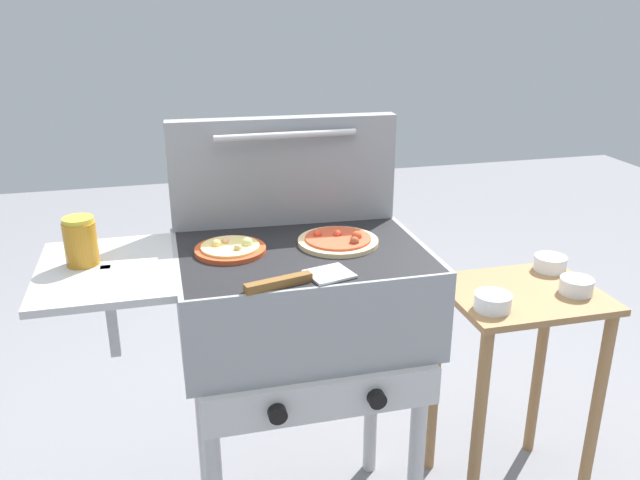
{
  "coord_description": "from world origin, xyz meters",
  "views": [
    {
      "loc": [
        -0.33,
        -1.52,
        1.51
      ],
      "look_at": [
        0.05,
        0.0,
        0.92
      ],
      "focal_mm": 36.66,
      "sensor_mm": 36.0,
      "label": 1
    }
  ],
  "objects_px": {
    "pizza_pepperoni": "(338,240)",
    "topping_bowl_far": "(493,302)",
    "pizza_cheese": "(231,249)",
    "sauce_jar": "(81,241)",
    "spatula": "(300,279)",
    "prep_table": "(517,350)",
    "topping_bowl_near": "(576,286)",
    "grill": "(297,301)",
    "topping_bowl_middle": "(550,264)"
  },
  "relations": [
    {
      "from": "spatula",
      "to": "pizza_cheese",
      "type": "bearing_deg",
      "value": 120.29
    },
    {
      "from": "pizza_cheese",
      "to": "sauce_jar",
      "type": "xyz_separation_m",
      "value": [
        -0.35,
        0.01,
        0.05
      ]
    },
    {
      "from": "grill",
      "to": "pizza_pepperoni",
      "type": "relative_size",
      "value": 4.56
    },
    {
      "from": "pizza_cheese",
      "to": "sauce_jar",
      "type": "relative_size",
      "value": 1.52
    },
    {
      "from": "pizza_cheese",
      "to": "topping_bowl_near",
      "type": "bearing_deg",
      "value": -4.22
    },
    {
      "from": "pizza_cheese",
      "to": "spatula",
      "type": "xyz_separation_m",
      "value": [
        0.13,
        -0.22,
        -0.0
      ]
    },
    {
      "from": "prep_table",
      "to": "topping_bowl_middle",
      "type": "relative_size",
      "value": 7.16
    },
    {
      "from": "pizza_cheese",
      "to": "topping_bowl_near",
      "type": "distance_m",
      "value": 0.99
    },
    {
      "from": "prep_table",
      "to": "topping_bowl_far",
      "type": "height_order",
      "value": "topping_bowl_far"
    },
    {
      "from": "sauce_jar",
      "to": "prep_table",
      "type": "xyz_separation_m",
      "value": [
        1.19,
        -0.03,
        -0.45
      ]
    },
    {
      "from": "topping_bowl_near",
      "to": "spatula",
      "type": "bearing_deg",
      "value": -169.86
    },
    {
      "from": "prep_table",
      "to": "topping_bowl_far",
      "type": "bearing_deg",
      "value": -150.31
    },
    {
      "from": "pizza_cheese",
      "to": "topping_bowl_far",
      "type": "distance_m",
      "value": 0.72
    },
    {
      "from": "sauce_jar",
      "to": "topping_bowl_far",
      "type": "bearing_deg",
      "value": -6.31
    },
    {
      "from": "sauce_jar",
      "to": "prep_table",
      "type": "height_order",
      "value": "sauce_jar"
    },
    {
      "from": "grill",
      "to": "topping_bowl_near",
      "type": "relative_size",
      "value": 10.15
    },
    {
      "from": "pizza_cheese",
      "to": "topping_bowl_middle",
      "type": "bearing_deg",
      "value": 5.5
    },
    {
      "from": "topping_bowl_middle",
      "to": "topping_bowl_near",
      "type": "bearing_deg",
      "value": -97.55
    },
    {
      "from": "sauce_jar",
      "to": "topping_bowl_near",
      "type": "relative_size",
      "value": 1.25
    },
    {
      "from": "spatula",
      "to": "topping_bowl_middle",
      "type": "relative_size",
      "value": 2.7
    },
    {
      "from": "spatula",
      "to": "topping_bowl_near",
      "type": "bearing_deg",
      "value": 10.14
    },
    {
      "from": "grill",
      "to": "topping_bowl_middle",
      "type": "distance_m",
      "value": 0.84
    },
    {
      "from": "pizza_cheese",
      "to": "prep_table",
      "type": "bearing_deg",
      "value": -1.6
    },
    {
      "from": "topping_bowl_near",
      "to": "pizza_cheese",
      "type": "bearing_deg",
      "value": 175.78
    },
    {
      "from": "grill",
      "to": "topping_bowl_near",
      "type": "bearing_deg",
      "value": -3.11
    },
    {
      "from": "spatula",
      "to": "topping_bowl_far",
      "type": "bearing_deg",
      "value": 11.63
    },
    {
      "from": "pizza_cheese",
      "to": "spatula",
      "type": "relative_size",
      "value": 0.68
    },
    {
      "from": "topping_bowl_far",
      "to": "topping_bowl_middle",
      "type": "relative_size",
      "value": 1.03
    },
    {
      "from": "sauce_jar",
      "to": "topping_bowl_near",
      "type": "distance_m",
      "value": 1.35
    },
    {
      "from": "grill",
      "to": "pizza_pepperoni",
      "type": "xyz_separation_m",
      "value": [
        0.12,
        0.02,
        0.15
      ]
    },
    {
      "from": "grill",
      "to": "sauce_jar",
      "type": "height_order",
      "value": "sauce_jar"
    },
    {
      "from": "topping_bowl_near",
      "to": "sauce_jar",
      "type": "bearing_deg",
      "value": 176.54
    },
    {
      "from": "pizza_pepperoni",
      "to": "sauce_jar",
      "type": "bearing_deg",
      "value": 178.27
    },
    {
      "from": "grill",
      "to": "pizza_cheese",
      "type": "xyz_separation_m",
      "value": [
        -0.16,
        0.03,
        0.15
      ]
    },
    {
      "from": "pizza_pepperoni",
      "to": "spatula",
      "type": "relative_size",
      "value": 0.79
    },
    {
      "from": "grill",
      "to": "topping_bowl_near",
      "type": "height_order",
      "value": "grill"
    },
    {
      "from": "sauce_jar",
      "to": "topping_bowl_middle",
      "type": "height_order",
      "value": "sauce_jar"
    },
    {
      "from": "spatula",
      "to": "grill",
      "type": "bearing_deg",
      "value": 80.39
    },
    {
      "from": "pizza_pepperoni",
      "to": "prep_table",
      "type": "bearing_deg",
      "value": -1.31
    },
    {
      "from": "sauce_jar",
      "to": "pizza_pepperoni",
      "type": "bearing_deg",
      "value": -1.73
    },
    {
      "from": "prep_table",
      "to": "topping_bowl_near",
      "type": "distance_m",
      "value": 0.26
    },
    {
      "from": "spatula",
      "to": "topping_bowl_near",
      "type": "height_order",
      "value": "spatula"
    },
    {
      "from": "prep_table",
      "to": "pizza_pepperoni",
      "type": "bearing_deg",
      "value": 178.69
    },
    {
      "from": "pizza_cheese",
      "to": "prep_table",
      "type": "height_order",
      "value": "pizza_cheese"
    },
    {
      "from": "spatula",
      "to": "prep_table",
      "type": "bearing_deg",
      "value": 15.72
    },
    {
      "from": "pizza_pepperoni",
      "to": "topping_bowl_far",
      "type": "height_order",
      "value": "pizza_pepperoni"
    },
    {
      "from": "spatula",
      "to": "topping_bowl_middle",
      "type": "height_order",
      "value": "spatula"
    },
    {
      "from": "topping_bowl_far",
      "to": "spatula",
      "type": "bearing_deg",
      "value": -168.37
    },
    {
      "from": "prep_table",
      "to": "spatula",
      "type": "bearing_deg",
      "value": -164.28
    },
    {
      "from": "prep_table",
      "to": "topping_bowl_near",
      "type": "relative_size",
      "value": 7.47
    }
  ]
}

